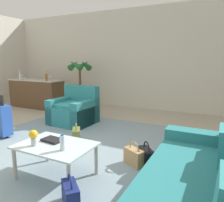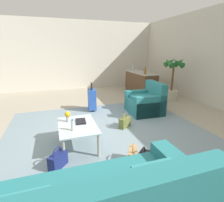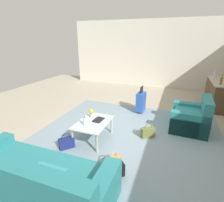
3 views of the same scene
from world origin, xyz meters
The scene contains 19 objects.
ground_plane centered at (0.00, 0.00, 0.00)m, with size 12.00×12.00×0.00m, color #A89E89.
wall_left centered at (-5.06, 0.00, 1.55)m, with size 0.12×8.00×3.10m, color beige.
area_rug centered at (0.60, 0.20, 0.00)m, with size 5.20×4.40×0.01m, color gray.
armchair centered at (-0.90, 1.67, 0.30)m, with size 1.00×0.94×0.90m.
coffee_table centered at (0.40, -0.50, 0.39)m, with size 0.97×0.68×0.45m.
water_bottle centered at (0.60, -0.60, 0.54)m, with size 0.06×0.06×0.20m.
coffee_table_book centered at (0.28, -0.42, 0.46)m, with size 0.28×0.19×0.03m, color black.
flower_vase centered at (0.18, -0.65, 0.57)m, with size 0.11×0.11×0.21m.
bar_console centered at (-3.10, 2.60, 0.47)m, with size 1.88×0.63×0.90m.
wine_glass_leftmost centered at (-3.74, 2.63, 1.01)m, with size 0.08×0.08×0.15m.
wine_glass_left_of_centre centered at (-2.46, 2.58, 1.01)m, with size 0.08×0.08×0.15m.
wine_bottle_clear centered at (-3.66, 2.48, 1.02)m, with size 0.07×0.07×0.30m.
wine_bottle_amber centered at (-2.53, 2.48, 1.02)m, with size 0.07×0.07×0.30m.
suitcase_blue centered at (-1.60, 0.20, 0.36)m, with size 0.42×0.26×0.85m.
handbag_tan centered at (1.18, 0.27, 0.13)m, with size 0.35×0.28×0.36m.
handbag_navy centered at (0.92, -0.89, 0.13)m, with size 0.33×0.32×0.36m.
handbag_black centered at (1.34, 0.36, 0.13)m, with size 0.32×0.33×0.36m.
handbag_olive centered at (-0.14, 0.68, 0.13)m, with size 0.30×0.34×0.36m.
potted_palm centered at (-1.80, 3.20, 0.76)m, with size 0.64×0.64×1.57m.
Camera 2 is at (3.43, -0.83, 1.78)m, focal length 28.00 mm.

